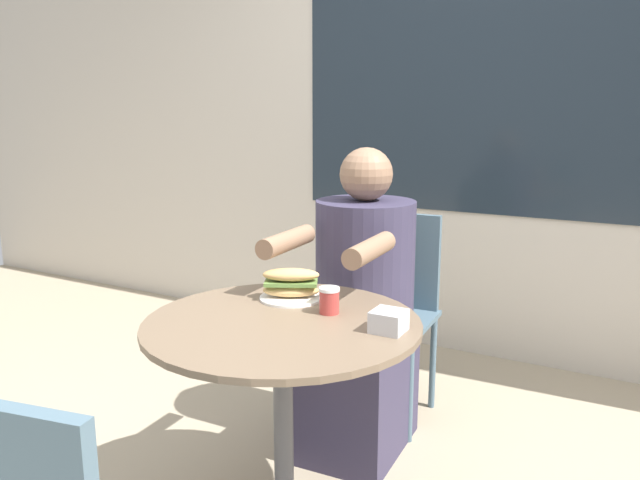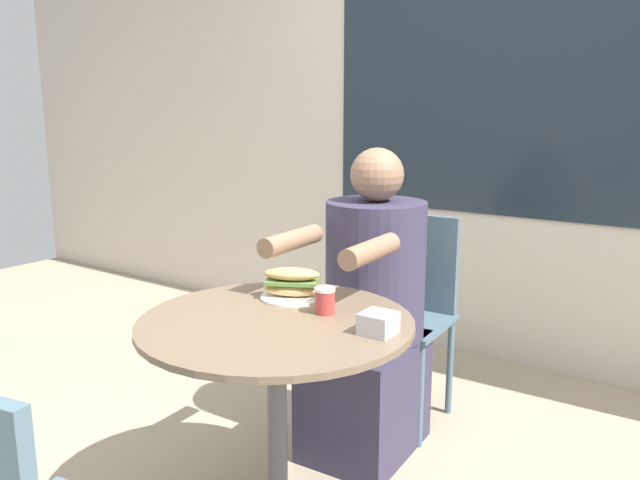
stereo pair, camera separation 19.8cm
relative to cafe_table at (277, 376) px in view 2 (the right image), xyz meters
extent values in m
cube|color=beige|center=(0.00, 1.80, 0.88)|extent=(8.00, 0.08, 2.80)
cube|color=#1E2833|center=(-0.02, 1.76, 0.93)|extent=(1.76, 0.01, 1.34)
cylinder|color=brown|center=(0.00, 0.00, 0.17)|extent=(0.82, 0.82, 0.02)
cylinder|color=#515156|center=(0.00, 0.00, -0.17)|extent=(0.06, 0.06, 0.67)
cube|color=slate|center=(-0.04, 0.87, -0.08)|extent=(0.40, 0.40, 0.02)
cube|color=slate|center=(-0.05, 1.04, 0.14)|extent=(0.35, 0.05, 0.42)
cylinder|color=slate|center=(0.14, 0.71, -0.31)|extent=(0.03, 0.03, 0.43)
cylinder|color=slate|center=(-0.19, 0.69, -0.31)|extent=(0.03, 0.03, 0.43)
cylinder|color=slate|center=(0.12, 1.04, -0.31)|extent=(0.03, 0.03, 0.43)
cylinder|color=slate|center=(-0.21, 1.02, -0.31)|extent=(0.03, 0.03, 0.43)
cube|color=#38334C|center=(-0.03, 0.58, -0.30)|extent=(0.39, 0.50, 0.45)
cylinder|color=#38334C|center=(-0.04, 0.65, 0.19)|extent=(0.38, 0.38, 0.52)
sphere|color=#8E6B51|center=(-0.04, 0.65, 0.55)|extent=(0.20, 0.20, 0.20)
cylinder|color=#8E6B51|center=(0.13, 0.32, 0.35)|extent=(0.09, 0.31, 0.07)
cylinder|color=#8E6B51|center=(-0.17, 0.30, 0.35)|extent=(0.09, 0.31, 0.07)
cylinder|color=white|center=(-0.09, 0.19, 0.18)|extent=(0.21, 0.21, 0.01)
ellipsoid|color=tan|center=(-0.09, 0.19, 0.21)|extent=(0.20, 0.15, 0.04)
cube|color=olive|center=(-0.09, 0.19, 0.24)|extent=(0.19, 0.15, 0.01)
ellipsoid|color=tan|center=(-0.09, 0.19, 0.26)|extent=(0.20, 0.15, 0.04)
cylinder|color=#B73D38|center=(0.09, 0.13, 0.22)|extent=(0.06, 0.06, 0.07)
cylinder|color=white|center=(0.09, 0.13, 0.26)|extent=(0.06, 0.06, 0.01)
cube|color=silver|center=(0.31, 0.07, 0.21)|extent=(0.09, 0.09, 0.06)
camera|label=1|loc=(0.95, -1.46, 0.78)|focal=35.00mm
camera|label=2|loc=(1.11, -1.36, 0.78)|focal=35.00mm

